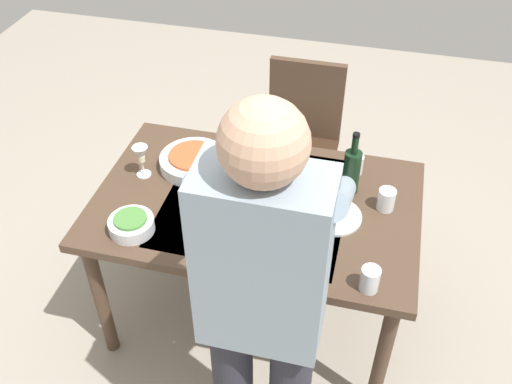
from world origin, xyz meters
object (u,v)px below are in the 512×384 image
wine_glass_left (141,156)px  wine_glass_right (285,233)px  side_bowl_salad (131,224)px  water_cup_near_right (386,200)px  person_server (263,306)px  wine_bottle (352,170)px  side_bowl_bread (243,245)px  water_cup_far_left (370,279)px  dinner_plate_near (333,216)px  serving_bowl_pasta (193,161)px  chair_near (301,135)px  water_cup_near_left (356,164)px  dining_table (256,215)px

wine_glass_left → wine_glass_right: size_ratio=1.00×
wine_glass_right → side_bowl_salad: size_ratio=0.84×
wine_glass_left → water_cup_near_right: (-1.05, -0.04, -0.06)m
water_cup_near_right → person_server: bearing=67.0°
wine_bottle → side_bowl_bread: size_ratio=1.85×
side_bowl_salad → water_cup_near_right: bearing=-158.8°
side_bowl_bread → water_cup_far_left: bearing=172.2°
person_server → water_cup_near_right: (-0.33, -0.78, -0.18)m
side_bowl_salad → dinner_plate_near: size_ratio=0.78×
person_server → side_bowl_bread: bearing=-66.9°
serving_bowl_pasta → dinner_plate_near: size_ratio=1.30×
wine_glass_left → chair_near: bearing=-126.8°
person_server → dinner_plate_near: person_server is taller
wine_bottle → water_cup_near_right: bearing=154.5°
side_bowl_bread → water_cup_near_right: bearing=-143.1°
chair_near → side_bowl_salad: size_ratio=5.06×
person_server → side_bowl_salad: (0.63, -0.41, -0.19)m
wine_bottle → water_cup_near_left: (-0.01, -0.13, -0.07)m
chair_near → wine_bottle: 0.79m
person_server → water_cup_near_right: bearing=-113.0°
dining_table → water_cup_near_right: water_cup_near_right is taller
wine_glass_left → wine_glass_right: bearing=156.0°
wine_bottle → water_cup_near_left: bearing=-94.3°
person_server → dinner_plate_near: bearing=-101.1°
water_cup_near_right → dinner_plate_near: (0.20, 0.11, -0.04)m
wine_bottle → water_cup_near_right: (-0.16, 0.08, -0.06)m
water_cup_near_left → side_bowl_bread: 0.68m
chair_near → dinner_plate_near: chair_near is taller
chair_near → water_cup_near_left: chair_near is taller
chair_near → water_cup_far_left: 1.28m
dining_table → serving_bowl_pasta: 0.38m
chair_near → serving_bowl_pasta: bearing=60.0°
dining_table → serving_bowl_pasta: size_ratio=4.52×
water_cup_near_right → dinner_plate_near: bearing=28.1°
wine_glass_right → water_cup_near_right: size_ratio=1.61×
dining_table → serving_bowl_pasta: (0.33, -0.16, 0.12)m
serving_bowl_pasta → wine_glass_left: bearing=29.5°
water_cup_near_right → side_bowl_bread: bearing=36.9°
dining_table → person_server: bearing=105.7°
wine_glass_right → side_bowl_bread: 0.17m
side_bowl_salad → dinner_plate_near: side_bowl_salad is taller
chair_near → dinner_plate_near: bearing=108.4°
water_cup_near_left → chair_near: bearing=-57.9°
water_cup_near_left → water_cup_far_left: bearing=100.8°
person_server → side_bowl_salad: bearing=-33.0°
wine_glass_right → water_cup_far_left: wine_glass_right is taller
wine_glass_left → serving_bowl_pasta: wine_glass_left is taller
wine_bottle → side_bowl_salad: size_ratio=1.64×
person_server → side_bowl_salad: size_ratio=9.38×
serving_bowl_pasta → side_bowl_bread: bearing=127.9°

